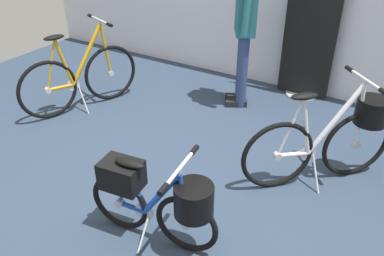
% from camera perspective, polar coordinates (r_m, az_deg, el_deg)
% --- Properties ---
extents(ground_plane, '(7.53, 7.53, 0.00)m').
position_cam_1_polar(ground_plane, '(3.36, -2.06, -8.92)').
color(ground_plane, '#2D3D51').
extents(floor_banner_stand, '(0.60, 0.36, 1.86)m').
position_cam_1_polar(floor_banner_stand, '(4.77, 16.66, 13.67)').
color(floor_banner_stand, '#B7B7BC').
rests_on(floor_banner_stand, ground_plane).
extents(folding_bike_foreground, '(0.98, 0.53, 0.70)m').
position_cam_1_polar(folding_bike_foreground, '(2.71, -5.04, -9.89)').
color(folding_bike_foreground, black).
rests_on(folding_bike_foreground, ground_plane).
extents(display_bike_left, '(0.63, 1.33, 0.97)m').
position_cam_1_polar(display_bike_left, '(4.61, -15.71, 6.93)').
color(display_bike_left, black).
rests_on(display_bike_left, ground_plane).
extents(display_bike_right, '(0.98, 0.96, 0.93)m').
position_cam_1_polar(display_bike_right, '(3.45, 19.60, -1.06)').
color(display_bike_right, black).
rests_on(display_bike_right, ground_plane).
extents(visitor_near_wall, '(0.38, 0.47, 1.71)m').
position_cam_1_polar(visitor_near_wall, '(4.38, 7.62, 15.19)').
color(visitor_near_wall, navy).
rests_on(visitor_near_wall, ground_plane).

